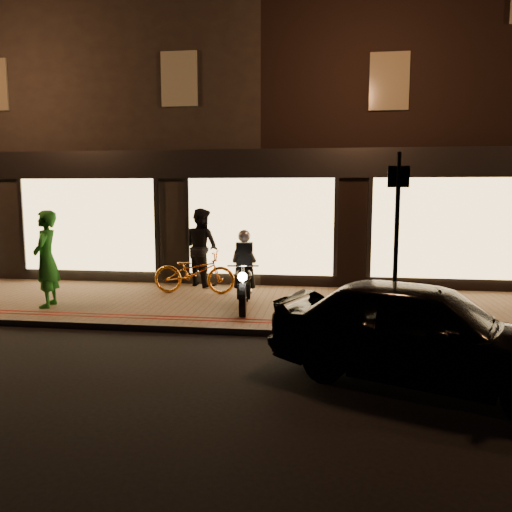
{
  "coord_description": "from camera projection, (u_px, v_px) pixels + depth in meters",
  "views": [
    {
      "loc": [
        1.6,
        -8.28,
        2.49
      ],
      "look_at": [
        0.13,
        2.24,
        1.1
      ],
      "focal_mm": 35.0,
      "sensor_mm": 36.0,
      "label": 1
    }
  ],
  "objects": [
    {
      "name": "red_kerb_lines",
      "position": [
        236.0,
        320.0,
        9.2
      ],
      "size": [
        50.0,
        0.26,
        0.01
      ],
      "color": "maroon",
      "rests_on": "sidewalk"
    },
    {
      "name": "kerb_stone",
      "position": [
        231.0,
        331.0,
        8.71
      ],
      "size": [
        50.0,
        0.14,
        0.12
      ],
      "primitive_type": "cube",
      "color": "#59544C",
      "rests_on": "ground"
    },
    {
      "name": "person_green",
      "position": [
        46.0,
        259.0,
        10.16
      ],
      "size": [
        0.61,
        0.8,
        1.98
      ],
      "primitive_type": "imported",
      "rotation": [
        0.0,
        0.0,
        -1.37
      ],
      "color": "#217C26",
      "rests_on": "sidewalk"
    },
    {
      "name": "sign_post",
      "position": [
        397.0,
        233.0,
        8.31
      ],
      "size": [
        0.35,
        0.08,
        3.0
      ],
      "rotation": [
        0.0,
        0.0,
        -0.02
      ],
      "color": "black",
      "rests_on": "sidewalk"
    },
    {
      "name": "person_dark",
      "position": [
        202.0,
        247.0,
        12.43
      ],
      "size": [
        1.2,
        1.16,
        1.95
      ],
      "primitive_type": "imported",
      "rotation": [
        0.0,
        0.0,
        2.49
      ],
      "color": "black",
      "rests_on": "sidewalk"
    },
    {
      "name": "ground",
      "position": [
        231.0,
        335.0,
        8.67
      ],
      "size": [
        90.0,
        90.0,
        0.0
      ],
      "primitive_type": "plane",
      "color": "black",
      "rests_on": "ground"
    },
    {
      "name": "parked_car",
      "position": [
        421.0,
        331.0,
        6.51
      ],
      "size": [
        4.27,
        3.0,
        1.35
      ],
      "primitive_type": "imported",
      "rotation": [
        0.0,
        0.0,
        1.18
      ],
      "color": "black",
      "rests_on": "ground"
    },
    {
      "name": "motorcycle",
      "position": [
        244.0,
        278.0,
        10.08
      ],
      "size": [
        0.63,
        1.94,
        1.59
      ],
      "rotation": [
        0.0,
        0.0,
        0.12
      ],
      "color": "black",
      "rests_on": "sidewalk"
    },
    {
      "name": "sidewalk",
      "position": [
        248.0,
        306.0,
        10.63
      ],
      "size": [
        50.0,
        4.0,
        0.12
      ],
      "primitive_type": "cube",
      "color": "brown",
      "rests_on": "ground"
    },
    {
      "name": "building_row",
      "position": [
        280.0,
        139.0,
        16.95
      ],
      "size": [
        48.0,
        10.11,
        8.5
      ],
      "color": "black",
      "rests_on": "ground"
    },
    {
      "name": "bicycle_gold",
      "position": [
        194.0,
        272.0,
        11.56
      ],
      "size": [
        1.91,
        0.7,
        1.0
      ],
      "primitive_type": "imported",
      "rotation": [
        0.0,
        0.0,
        1.59
      ],
      "color": "orange",
      "rests_on": "sidewalk"
    }
  ]
}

